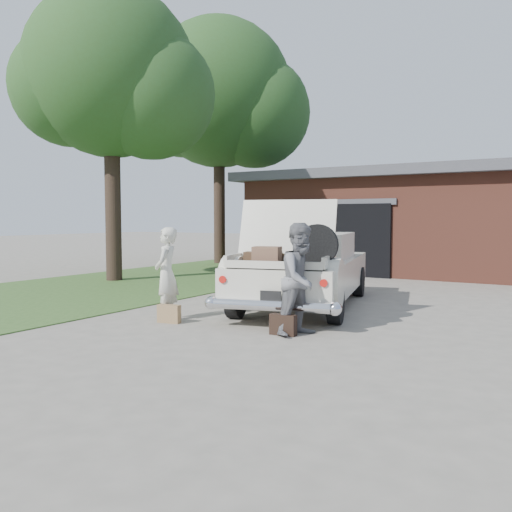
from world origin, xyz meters
The scene contains 10 objects.
ground centered at (0.00, 0.00, 0.00)m, with size 90.00×90.00×0.00m, color gray.
grass_strip centered at (-5.50, 3.00, 0.01)m, with size 6.00×16.00×0.02m, color #2D4C1E.
house centered at (0.98, 11.47, 1.67)m, with size 12.80×7.80×3.30m.
tree_left centered at (-6.35, 3.38, 5.54)m, with size 5.39×4.69×8.14m.
tree_back centered at (-7.21, 9.77, 6.27)m, with size 6.49×5.65×9.37m.
sedan centered at (0.17, 2.19, 0.76)m, with size 3.20×5.48×2.09m.
woman_left centered at (-1.23, -0.37, 0.81)m, with size 0.59×0.39×1.61m, color beige.
woman_right centered at (1.34, -0.26, 0.85)m, with size 0.83×0.64×1.70m, color slate.
suitcase_left centered at (-1.00, -0.58, 0.15)m, with size 0.40×0.13×0.31m, color #9A774E.
suitcase_right centered at (1.11, -0.42, 0.16)m, with size 0.41×0.13×0.32m, color black.
Camera 1 is at (4.98, -7.52, 1.77)m, focal length 38.00 mm.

